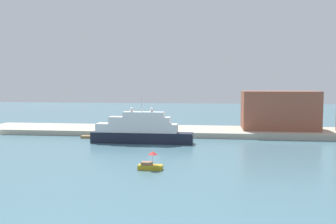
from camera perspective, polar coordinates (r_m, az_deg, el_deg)
ground at (r=81.07m, az=-2.29°, el=-5.58°), size 400.00×400.00×0.00m
quay_dock at (r=105.67m, az=0.08°, el=-2.91°), size 110.00×18.51×1.40m
large_yacht at (r=87.73m, az=-4.32°, el=-2.86°), size 24.22×3.74×10.72m
small_motorboat at (r=60.64m, az=-2.76°, el=-8.07°), size 3.99×1.65×3.01m
work_barge at (r=98.09m, az=-12.03°, el=-3.78°), size 4.35×1.69×0.63m
harbor_building at (r=108.07m, az=16.78°, el=0.28°), size 20.29×13.00×10.67m
parked_car at (r=102.21m, az=-6.58°, el=-2.48°), size 3.82×1.83×1.26m
person_figure at (r=99.18m, az=-4.26°, el=-2.57°), size 0.36×0.36×1.55m
mooring_bollard at (r=98.19m, az=-1.69°, el=-2.86°), size 0.56×0.56×0.64m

